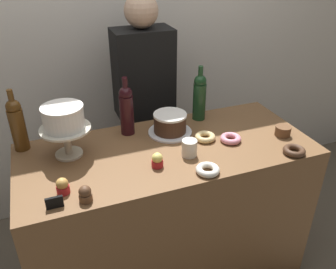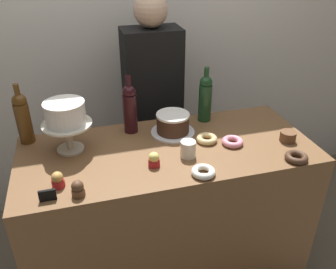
{
  "view_description": "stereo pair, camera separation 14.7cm",
  "coord_description": "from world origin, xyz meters",
  "px_view_note": "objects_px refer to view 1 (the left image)",
  "views": [
    {
      "loc": [
        -0.56,
        -1.45,
        1.87
      ],
      "look_at": [
        0.0,
        0.0,
        1.0
      ],
      "focal_mm": 37.79,
      "sensor_mm": 36.0,
      "label": 1
    },
    {
      "loc": [
        -0.42,
        -1.5,
        1.87
      ],
      "look_at": [
        0.0,
        0.0,
        1.0
      ],
      "focal_mm": 37.79,
      "sensor_mm": 36.0,
      "label": 2
    }
  ],
  "objects_px": {
    "donut_glazed": "(205,137)",
    "donut_chocolate": "(294,151)",
    "white_layer_cake": "(63,117)",
    "cupcake_chocolate": "(85,194)",
    "cupcake_lemon": "(157,160)",
    "cookie_stack": "(283,131)",
    "wine_bottle_amber": "(17,124)",
    "donut_sugar": "(208,170)",
    "chocolate_round_cake": "(170,123)",
    "price_sign_chalkboard": "(54,203)",
    "cupcake_caramel": "(63,186)",
    "donut_pink": "(231,139)",
    "barista_figure": "(145,114)",
    "cake_stand_pedestal": "(66,137)",
    "wine_bottle_green": "(200,96)",
    "coffee_cup_ceramic": "(189,148)",
    "wine_bottle_dark_red": "(127,109)"
  },
  "relations": [
    {
      "from": "donut_glazed",
      "to": "donut_chocolate",
      "type": "xyz_separation_m",
      "value": [
        0.36,
        -0.28,
        0.0
      ]
    },
    {
      "from": "white_layer_cake",
      "to": "cupcake_chocolate",
      "type": "height_order",
      "value": "white_layer_cake"
    },
    {
      "from": "cupcake_lemon",
      "to": "cookie_stack",
      "type": "height_order",
      "value": "cupcake_lemon"
    },
    {
      "from": "wine_bottle_amber",
      "to": "donut_sugar",
      "type": "xyz_separation_m",
      "value": [
        0.79,
        -0.53,
        -0.13
      ]
    },
    {
      "from": "chocolate_round_cake",
      "to": "price_sign_chalkboard",
      "type": "distance_m",
      "value": 0.78
    },
    {
      "from": "donut_chocolate",
      "to": "cookie_stack",
      "type": "relative_size",
      "value": 1.33
    },
    {
      "from": "cupcake_caramel",
      "to": "donut_sugar",
      "type": "xyz_separation_m",
      "value": [
        0.64,
        -0.09,
        -0.02
      ]
    },
    {
      "from": "wine_bottle_amber",
      "to": "cupcake_chocolate",
      "type": "xyz_separation_m",
      "value": [
        0.24,
        -0.53,
        -0.11
      ]
    },
    {
      "from": "chocolate_round_cake",
      "to": "price_sign_chalkboard",
      "type": "relative_size",
      "value": 2.61
    },
    {
      "from": "cupcake_caramel",
      "to": "cupcake_lemon",
      "type": "distance_m",
      "value": 0.44
    },
    {
      "from": "donut_pink",
      "to": "barista_figure",
      "type": "height_order",
      "value": "barista_figure"
    },
    {
      "from": "cake_stand_pedestal",
      "to": "donut_chocolate",
      "type": "relative_size",
      "value": 2.2
    },
    {
      "from": "chocolate_round_cake",
      "to": "cupcake_chocolate",
      "type": "distance_m",
      "value": 0.68
    },
    {
      "from": "wine_bottle_amber",
      "to": "donut_pink",
      "type": "height_order",
      "value": "wine_bottle_amber"
    },
    {
      "from": "wine_bottle_green",
      "to": "donut_glazed",
      "type": "distance_m",
      "value": 0.28
    },
    {
      "from": "cake_stand_pedestal",
      "to": "cookie_stack",
      "type": "relative_size",
      "value": 2.94
    },
    {
      "from": "barista_figure",
      "to": "coffee_cup_ceramic",
      "type": "bearing_deg",
      "value": -88.36
    },
    {
      "from": "cupcake_caramel",
      "to": "cookie_stack",
      "type": "height_order",
      "value": "cupcake_caramel"
    },
    {
      "from": "cupcake_lemon",
      "to": "price_sign_chalkboard",
      "type": "height_order",
      "value": "cupcake_lemon"
    },
    {
      "from": "cookie_stack",
      "to": "coffee_cup_ceramic",
      "type": "bearing_deg",
      "value": -179.73
    },
    {
      "from": "price_sign_chalkboard",
      "to": "chocolate_round_cake",
      "type": "bearing_deg",
      "value": 32.19
    },
    {
      "from": "donut_sugar",
      "to": "cookie_stack",
      "type": "bearing_deg",
      "value": 17.34
    },
    {
      "from": "donut_chocolate",
      "to": "cake_stand_pedestal",
      "type": "bearing_deg",
      "value": 159.63
    },
    {
      "from": "donut_glazed",
      "to": "wine_bottle_dark_red",
      "type": "bearing_deg",
      "value": 148.91
    },
    {
      "from": "wine_bottle_dark_red",
      "to": "donut_pink",
      "type": "bearing_deg",
      "value": -30.38
    },
    {
      "from": "wine_bottle_dark_red",
      "to": "donut_glazed",
      "type": "xyz_separation_m",
      "value": [
        0.37,
        -0.22,
        -0.13
      ]
    },
    {
      "from": "cookie_stack",
      "to": "wine_bottle_dark_red",
      "type": "bearing_deg",
      "value": 157.15
    },
    {
      "from": "wine_bottle_green",
      "to": "wine_bottle_amber",
      "type": "relative_size",
      "value": 1.0
    },
    {
      "from": "wine_bottle_green",
      "to": "cupcake_caramel",
      "type": "xyz_separation_m",
      "value": [
        -0.84,
        -0.43,
        -0.11
      ]
    },
    {
      "from": "donut_sugar",
      "to": "coffee_cup_ceramic",
      "type": "xyz_separation_m",
      "value": [
        -0.02,
        0.17,
        0.03
      ]
    },
    {
      "from": "white_layer_cake",
      "to": "cupcake_lemon",
      "type": "bearing_deg",
      "value": -34.16
    },
    {
      "from": "coffee_cup_ceramic",
      "to": "wine_bottle_amber",
      "type": "bearing_deg",
      "value": 154.7
    },
    {
      "from": "coffee_cup_ceramic",
      "to": "white_layer_cake",
      "type": "bearing_deg",
      "value": 158.49
    },
    {
      "from": "cake_stand_pedestal",
      "to": "donut_glazed",
      "type": "xyz_separation_m",
      "value": [
        0.7,
        -0.11,
        -0.09
      ]
    },
    {
      "from": "cake_stand_pedestal",
      "to": "coffee_cup_ceramic",
      "type": "relative_size",
      "value": 2.9
    },
    {
      "from": "donut_sugar",
      "to": "barista_figure",
      "type": "height_order",
      "value": "barista_figure"
    },
    {
      "from": "wine_bottle_green",
      "to": "donut_sugar",
      "type": "relative_size",
      "value": 2.91
    },
    {
      "from": "chocolate_round_cake",
      "to": "cupcake_caramel",
      "type": "height_order",
      "value": "chocolate_round_cake"
    },
    {
      "from": "donut_sugar",
      "to": "cookie_stack",
      "type": "distance_m",
      "value": 0.57
    },
    {
      "from": "cupcake_chocolate",
      "to": "donut_sugar",
      "type": "bearing_deg",
      "value": -0.14
    },
    {
      "from": "donut_chocolate",
      "to": "white_layer_cake",
      "type": "bearing_deg",
      "value": 159.63
    },
    {
      "from": "cupcake_chocolate",
      "to": "price_sign_chalkboard",
      "type": "height_order",
      "value": "cupcake_chocolate"
    },
    {
      "from": "cake_stand_pedestal",
      "to": "white_layer_cake",
      "type": "relative_size",
      "value": 1.24
    },
    {
      "from": "wine_bottle_dark_red",
      "to": "cupcake_caramel",
      "type": "height_order",
      "value": "wine_bottle_dark_red"
    },
    {
      "from": "cupcake_chocolate",
      "to": "cookie_stack",
      "type": "distance_m",
      "value": 1.11
    },
    {
      "from": "cookie_stack",
      "to": "donut_sugar",
      "type": "bearing_deg",
      "value": -162.66
    },
    {
      "from": "cupcake_chocolate",
      "to": "coffee_cup_ceramic",
      "type": "relative_size",
      "value": 0.87
    },
    {
      "from": "coffee_cup_ceramic",
      "to": "barista_figure",
      "type": "bearing_deg",
      "value": 91.64
    },
    {
      "from": "wine_bottle_dark_red",
      "to": "cupcake_chocolate",
      "type": "distance_m",
      "value": 0.6
    },
    {
      "from": "wine_bottle_green",
      "to": "donut_pink",
      "type": "xyz_separation_m",
      "value": [
        0.04,
        -0.31,
        -0.13
      ]
    }
  ]
}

